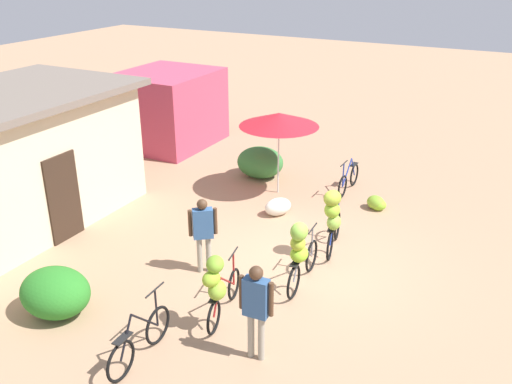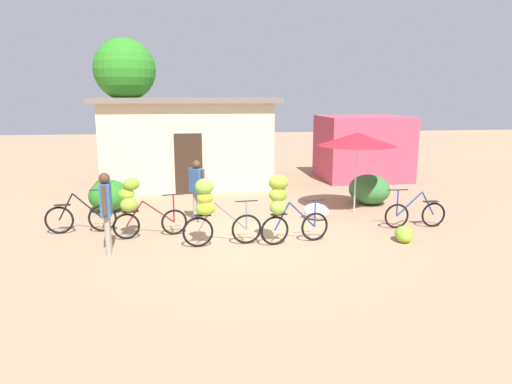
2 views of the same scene
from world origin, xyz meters
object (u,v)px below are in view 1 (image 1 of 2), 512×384
Objects in this scene: shop_pink at (168,108)px; bicycle_center_loaded at (300,250)px; bicycle_near_pile at (218,285)px; banana_pile_on_ground at (377,203)px; bicycle_leftmost at (140,340)px; produce_sack at (278,207)px; person_vendor at (256,303)px; person_bystander at (203,228)px; building_low at (5,161)px; market_umbrella at (279,120)px; bicycle_rightmost at (349,179)px; bicycle_by_shop at (333,216)px.

shop_pink reaches higher than bicycle_center_loaded.
bicycle_near_pile is 2.68× the size of banana_pile_on_ground.
produce_sack is at bearing 3.59° from bicycle_leftmost.
person_vendor reaches higher than bicycle_near_pile.
person_bystander is (1.85, 2.16, -0.06)m from person_vendor.
banana_pile_on_ground is at bearing -0.84° from person_vendor.
building_low is 6.67m from market_umbrella.
market_umbrella reaches higher than banana_pile_on_ground.
shop_pink reaches higher than banana_pile_on_ground.
person_bystander reaches higher than bicycle_rightmost.
bicycle_center_loaded is 1.09× the size of bicycle_by_shop.
person_bystander is at bearing -174.45° from market_umbrella.
market_umbrella is at bearing 5.55° from person_bystander.
shop_pink is 1.85× the size of bicycle_center_loaded.
bicycle_leftmost is (-7.10, -0.97, -1.68)m from market_umbrella.
produce_sack is at bearing 55.93° from bicycle_by_shop.
banana_pile_on_ground is at bearing -103.78° from shop_pink.
bicycle_leftmost is at bearing 155.05° from bicycle_near_pile.
bicycle_near_pile reaches higher than produce_sack.
bicycle_near_pile is at bearing -139.55° from shop_pink.
bicycle_near_pile is at bearing -100.29° from building_low.
bicycle_leftmost is 2.64× the size of banana_pile_on_ground.
bicycle_center_loaded is (3.01, -1.44, 0.51)m from bicycle_leftmost.
person_vendor is at bearing -60.90° from bicycle_leftmost.
person_bystander is (-3.09, 0.18, 0.77)m from produce_sack.
bicycle_by_shop is 2.56× the size of banana_pile_on_ground.
building_low is 6.59m from bicycle_near_pile.
bicycle_center_loaded is 1.10× the size of bicycle_rightmost.
bicycle_near_pile is 2.38× the size of produce_sack.
building_low is 3.93× the size of bicycle_rightmost.
shop_pink is 11.31m from person_vendor.
bicycle_leftmost is (-2.53, -5.81, -1.21)m from building_low.
banana_pile_on_ground is at bearing -126.71° from bicycle_rightmost.
market_umbrella is 1.31× the size of person_vendor.
banana_pile_on_ground is at bearing -85.78° from market_umbrella.
banana_pile_on_ground is at bearing -13.16° from bicycle_leftmost.
bicycle_by_shop is at bearing -18.26° from bicycle_leftmost.
banana_pile_on_ground is (7.30, -1.71, -0.20)m from bicycle_leftmost.
bicycle_leftmost is at bearing 175.13° from bicycle_rightmost.
shop_pink reaches higher than bicycle_leftmost.
bicycle_near_pile reaches higher than banana_pile_on_ground.
bicycle_by_shop is at bearing -135.56° from market_umbrella.
bicycle_by_shop is 0.94× the size of person_vendor.
market_umbrella is at bearing 7.80° from bicycle_leftmost.
market_umbrella reaches higher than person_vendor.
bicycle_leftmost is 4.85m from bicycle_by_shop.
banana_pile_on_ground is at bearing -10.24° from bicycle_near_pile.
bicycle_rightmost is (-1.14, -6.74, -0.87)m from shop_pink.
bicycle_leftmost is at bearing -172.20° from market_umbrella.
building_low is 3.85× the size of person_bystander.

